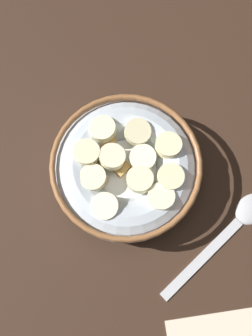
# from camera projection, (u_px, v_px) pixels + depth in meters

# --- Properties ---
(ground_plane) EXTENTS (1.34, 1.34, 0.02)m
(ground_plane) POSITION_uv_depth(u_px,v_px,m) (126.00, 177.00, 0.44)
(ground_plane) COLOR #332116
(cereal_bowl) EXTENTS (0.15, 0.15, 0.05)m
(cereal_bowl) POSITION_uv_depth(u_px,v_px,m) (126.00, 169.00, 0.40)
(cereal_bowl) COLOR #B2BCC6
(cereal_bowl) RESTS_ON ground_plane
(spoon) EXTENTS (0.11, 0.13, 0.01)m
(spoon) POSITION_uv_depth(u_px,v_px,m) (237.00, 224.00, 0.41)
(spoon) COLOR #B7B7BC
(spoon) RESTS_ON ground_plane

